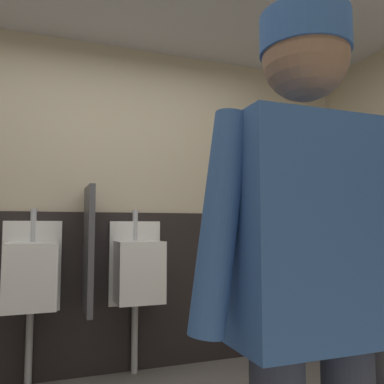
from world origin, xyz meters
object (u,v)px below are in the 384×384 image
at_px(urinal_middle, 138,271).
at_px(soap_dispenser, 241,193).
at_px(person, 312,264).
at_px(urinal_left, 31,275).

xyz_separation_m(urinal_middle, soap_dispenser, (0.95, 0.12, 0.62)).
xyz_separation_m(urinal_middle, person, (0.00, -2.10, 0.24)).
height_order(urinal_middle, person, person).
bearing_deg(soap_dispenser, urinal_middle, -172.81).
distance_m(urinal_middle, soap_dispenser, 1.14).
distance_m(urinal_left, urinal_middle, 0.75).
distance_m(urinal_middle, person, 2.11).
height_order(urinal_middle, soap_dispenser, soap_dispenser).
relative_size(urinal_middle, soap_dispenser, 6.89).
distance_m(person, soap_dispenser, 2.44).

